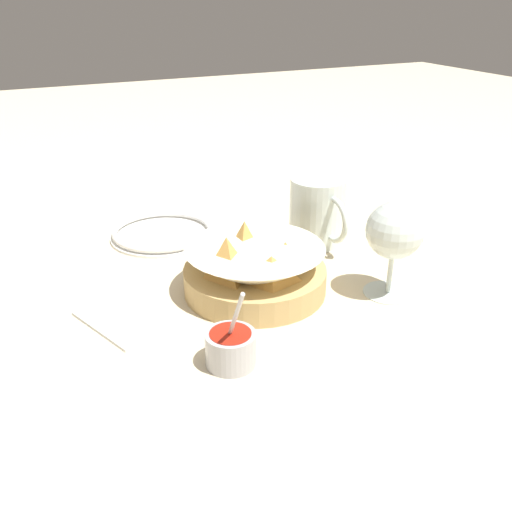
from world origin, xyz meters
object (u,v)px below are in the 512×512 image
Objects in this scene: sauce_cup at (231,347)px; side_plate at (162,233)px; food_basket at (255,271)px; beer_mug at (318,214)px; wine_glass at (394,234)px.

side_plate is (-0.39, 0.04, -0.02)m from sauce_cup.
side_plate is at bearing -166.29° from food_basket.
food_basket is 1.50× the size of beer_mug.
food_basket is 1.48× the size of wine_glass.
side_plate is at bearing 174.42° from sauce_cup.
food_basket is 1.14× the size of side_plate.
wine_glass reaches higher than beer_mug.
sauce_cup is at bearing -46.50° from beer_mug.
sauce_cup reaches higher than side_plate.
side_plate is (-0.33, -0.23, -0.09)m from wine_glass.
side_plate is (-0.14, -0.23, -0.04)m from beer_mug.
beer_mug is at bearing 180.00° from wine_glass.
beer_mug reaches higher than food_basket.
food_basket is at bearing 145.09° from sauce_cup.
beer_mug is 0.27m from side_plate.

